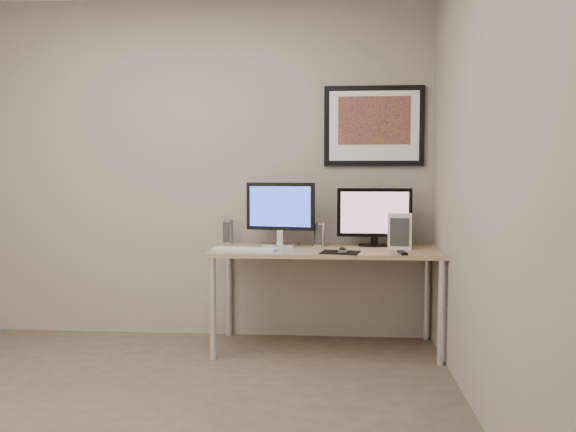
{
  "coord_description": "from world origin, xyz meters",
  "views": [
    {
      "loc": [
        1.06,
        -2.97,
        1.26
      ],
      "look_at": [
        0.75,
        1.1,
        0.98
      ],
      "focal_mm": 38.0,
      "sensor_mm": 36.0,
      "label": 1
    }
  ],
  "objects_px": {
    "monitor_tv": "(374,215)",
    "speaker_left": "(229,232)",
    "desk": "(326,258)",
    "keyboard": "(245,249)",
    "monitor_large": "(280,211)",
    "speaker_right": "(320,234)",
    "phone_dock": "(318,237)",
    "fan_unit": "(400,231)",
    "framed_art": "(374,126)"
  },
  "relations": [
    {
      "from": "desk",
      "to": "monitor_large",
      "type": "distance_m",
      "value": 0.48
    },
    {
      "from": "monitor_tv",
      "to": "phone_dock",
      "type": "bearing_deg",
      "value": -176.39
    },
    {
      "from": "framed_art",
      "to": "keyboard",
      "type": "relative_size",
      "value": 1.63
    },
    {
      "from": "desk",
      "to": "fan_unit",
      "type": "bearing_deg",
      "value": 0.86
    },
    {
      "from": "speaker_left",
      "to": "keyboard",
      "type": "distance_m",
      "value": 0.43
    },
    {
      "from": "desk",
      "to": "speaker_left",
      "type": "height_order",
      "value": "speaker_left"
    },
    {
      "from": "keyboard",
      "to": "speaker_right",
      "type": "bearing_deg",
      "value": 40.65
    },
    {
      "from": "phone_dock",
      "to": "fan_unit",
      "type": "bearing_deg",
      "value": -15.99
    },
    {
      "from": "monitor_large",
      "to": "phone_dock",
      "type": "relative_size",
      "value": 3.95
    },
    {
      "from": "monitor_large",
      "to": "speaker_left",
      "type": "height_order",
      "value": "monitor_large"
    },
    {
      "from": "monitor_large",
      "to": "keyboard",
      "type": "xyz_separation_m",
      "value": [
        -0.22,
        -0.26,
        -0.25
      ]
    },
    {
      "from": "desk",
      "to": "monitor_tv",
      "type": "height_order",
      "value": "monitor_tv"
    },
    {
      "from": "monitor_large",
      "to": "monitor_tv",
      "type": "bearing_deg",
      "value": 14.18
    },
    {
      "from": "desk",
      "to": "monitor_tv",
      "type": "relative_size",
      "value": 2.94
    },
    {
      "from": "speaker_left",
      "to": "speaker_right",
      "type": "height_order",
      "value": "speaker_left"
    },
    {
      "from": "monitor_tv",
      "to": "fan_unit",
      "type": "xyz_separation_m",
      "value": [
        0.17,
        -0.15,
        -0.1
      ]
    },
    {
      "from": "desk",
      "to": "monitor_tv",
      "type": "bearing_deg",
      "value": 23.74
    },
    {
      "from": "framed_art",
      "to": "monitor_tv",
      "type": "bearing_deg",
      "value": -90.47
    },
    {
      "from": "framed_art",
      "to": "monitor_large",
      "type": "distance_m",
      "value": 0.96
    },
    {
      "from": "monitor_tv",
      "to": "speaker_left",
      "type": "bearing_deg",
      "value": 176.44
    },
    {
      "from": "framed_art",
      "to": "speaker_left",
      "type": "relative_size",
      "value": 4.11
    },
    {
      "from": "framed_art",
      "to": "keyboard",
      "type": "bearing_deg",
      "value": -152.23
    },
    {
      "from": "desk",
      "to": "framed_art",
      "type": "relative_size",
      "value": 2.13
    },
    {
      "from": "speaker_right",
      "to": "keyboard",
      "type": "distance_m",
      "value": 0.58
    },
    {
      "from": "framed_art",
      "to": "phone_dock",
      "type": "xyz_separation_m",
      "value": [
        -0.41,
        -0.2,
        -0.83
      ]
    },
    {
      "from": "desk",
      "to": "speaker_right",
      "type": "bearing_deg",
      "value": 111.99
    },
    {
      "from": "fan_unit",
      "to": "framed_art",
      "type": "bearing_deg",
      "value": 125.39
    },
    {
      "from": "keyboard",
      "to": "desk",
      "type": "bearing_deg",
      "value": 28.28
    },
    {
      "from": "speaker_right",
      "to": "fan_unit",
      "type": "bearing_deg",
      "value": 6.05
    },
    {
      "from": "desk",
      "to": "phone_dock",
      "type": "distance_m",
      "value": 0.19
    },
    {
      "from": "monitor_large",
      "to": "monitor_tv",
      "type": "height_order",
      "value": "monitor_large"
    },
    {
      "from": "desk",
      "to": "keyboard",
      "type": "height_order",
      "value": "keyboard"
    },
    {
      "from": "speaker_left",
      "to": "speaker_right",
      "type": "bearing_deg",
      "value": 4.41
    },
    {
      "from": "monitor_tv",
      "to": "phone_dock",
      "type": "xyz_separation_m",
      "value": [
        -0.41,
        -0.02,
        -0.16
      ]
    },
    {
      "from": "speaker_left",
      "to": "keyboard",
      "type": "relative_size",
      "value": 0.4
    },
    {
      "from": "speaker_left",
      "to": "monitor_large",
      "type": "bearing_deg",
      "value": -2.99
    },
    {
      "from": "fan_unit",
      "to": "speaker_left",
      "type": "bearing_deg",
      "value": 177.77
    },
    {
      "from": "monitor_tv",
      "to": "speaker_left",
      "type": "distance_m",
      "value": 1.1
    },
    {
      "from": "monitor_large",
      "to": "speaker_right",
      "type": "relative_size",
      "value": 2.9
    },
    {
      "from": "keyboard",
      "to": "phone_dock",
      "type": "bearing_deg",
      "value": 42.67
    },
    {
      "from": "desk",
      "to": "fan_unit",
      "type": "distance_m",
      "value": 0.55
    },
    {
      "from": "speaker_right",
      "to": "fan_unit",
      "type": "height_order",
      "value": "fan_unit"
    },
    {
      "from": "monitor_large",
      "to": "keyboard",
      "type": "distance_m",
      "value": 0.42
    },
    {
      "from": "speaker_left",
      "to": "keyboard",
      "type": "height_order",
      "value": "speaker_left"
    },
    {
      "from": "framed_art",
      "to": "keyboard",
      "type": "height_order",
      "value": "framed_art"
    },
    {
      "from": "desk",
      "to": "keyboard",
      "type": "xyz_separation_m",
      "value": [
        -0.56,
        -0.15,
        0.07
      ]
    },
    {
      "from": "speaker_right",
      "to": "fan_unit",
      "type": "distance_m",
      "value": 0.58
    },
    {
      "from": "speaker_left",
      "to": "speaker_right",
      "type": "distance_m",
      "value": 0.71
    },
    {
      "from": "fan_unit",
      "to": "desk",
      "type": "bearing_deg",
      "value": -171.32
    },
    {
      "from": "monitor_large",
      "to": "desk",
      "type": "bearing_deg",
      "value": -7.39
    }
  ]
}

